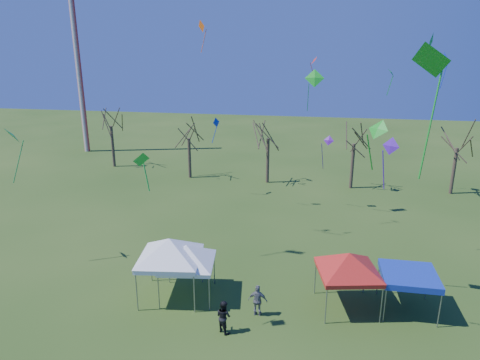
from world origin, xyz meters
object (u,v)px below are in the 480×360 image
object	(u,v)px
tree_3	(355,127)
person_dark	(224,316)
tent_white_mid	(187,249)
tent_blue	(409,276)
tree_2	(268,122)
tent_red	(349,257)
tree_1	(188,124)
tree_4	(460,131)
radio_mast	(77,55)
tree_0	(110,111)
person_grey	(258,300)
tent_white_west	(169,243)

from	to	relation	value
tree_3	person_dark	distance (m)	26.03
tent_white_mid	tent_blue	bearing A→B (deg)	3.69
tree_2	tree_3	size ratio (longest dim) A/B	1.03
tent_red	tree_1	bearing A→B (deg)	124.89
tree_4	tent_blue	bearing A→B (deg)	-110.57
radio_mast	tree_4	xyz separation A→B (m)	(43.36, -10.00, -6.44)
tree_4	tree_0	bearing A→B (deg)	174.66
tree_0	tree_3	xyz separation A→B (m)	(26.88, -3.34, -0.41)
tree_2	person_grey	distance (m)	23.77
tent_red	tent_blue	xyz separation A→B (m)	(3.13, 0.34, -0.99)
tent_white_mid	person_dark	world-z (taller)	tent_white_mid
tent_white_west	person_grey	world-z (taller)	tent_white_west
tent_red	person_dark	xyz separation A→B (m)	(-6.00, -3.17, -2.16)
tree_1	tent_white_mid	size ratio (longest dim) A/B	1.87
tent_white_west	tent_red	bearing A→B (deg)	3.47
tree_4	tent_white_west	xyz separation A→B (m)	(-20.48, -21.71, -2.79)
tree_2	tent_red	bearing A→B (deg)	-72.48
radio_mast	tent_white_mid	xyz separation A→B (m)	(23.79, -31.55, -9.61)
tree_2	tree_1	bearing A→B (deg)	178.15
tree_1	tent_blue	world-z (taller)	tree_1
tree_0	person_dark	xyz separation A→B (m)	(19.28, -27.68, -5.64)
radio_mast	tent_white_mid	world-z (taller)	radio_mast
tree_0	person_grey	bearing A→B (deg)	-51.48
tent_red	tent_blue	size ratio (longest dim) A/B	1.48
tree_4	tree_2	bearing A→B (deg)	178.78
tree_1	tent_white_mid	distance (m)	23.33
tent_white_mid	tent_red	bearing A→B (deg)	2.77
tree_2	person_dark	bearing A→B (deg)	-88.15
radio_mast	person_dark	world-z (taller)	radio_mast
tree_1	tree_2	world-z (taller)	tree_2
tree_0	radio_mast	bearing A→B (deg)	137.23
tree_3	tree_1	bearing A→B (deg)	177.94
tree_4	tent_white_west	distance (m)	29.98
tree_3	person_dark	xyz separation A→B (m)	(-7.60, -24.34, -5.24)
tree_1	tent_blue	bearing A→B (deg)	-49.48
person_dark	tent_white_mid	bearing A→B (deg)	-11.53
tree_3	tent_blue	distance (m)	21.28
tree_0	person_dark	bearing A→B (deg)	-55.15
tree_3	tent_blue	xyz separation A→B (m)	(1.52, -20.83, -4.06)
radio_mast	tree_4	distance (m)	44.96
tree_2	tent_white_mid	bearing A→B (deg)	-94.82
tree_0	tent_blue	world-z (taller)	tree_0
tent_blue	tent_red	bearing A→B (deg)	-173.77
tree_0	tent_white_west	xyz separation A→B (m)	(15.72, -25.09, -3.21)
radio_mast	tree_0	bearing A→B (deg)	-42.77
tent_red	person_grey	size ratio (longest dim) A/B	2.42
tree_4	person_dark	bearing A→B (deg)	-124.86
tree_2	person_dark	size ratio (longest dim) A/B	4.85
person_grey	tree_3	bearing A→B (deg)	-102.51
tree_1	tent_red	xyz separation A→B (m)	(15.19, -21.78, -2.78)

